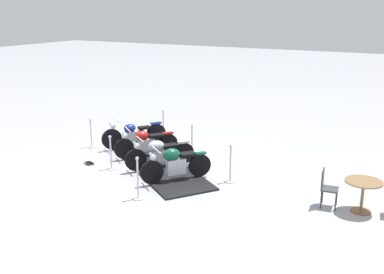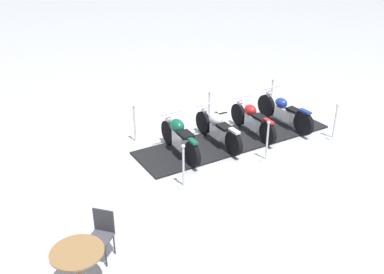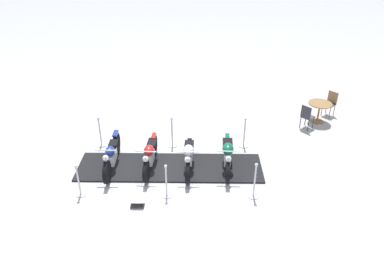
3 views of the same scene
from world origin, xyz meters
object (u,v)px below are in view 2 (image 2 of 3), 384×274
at_px(motorcycle_chrome, 217,128).
at_px(stanchion_left_rear, 183,173).
at_px(motorcycle_navy, 284,111).
at_px(info_placard, 221,111).
at_px(stanchion_left_front, 334,128).
at_px(stanchion_right_rear, 135,129).
at_px(stanchion_right_front, 271,98).
at_px(stanchion_left_mid, 267,148).
at_px(cafe_table, 78,260).
at_px(motorcycle_forest, 179,136).
at_px(stanchion_right_mid, 209,113).
at_px(motorcycle_maroon, 252,119).
at_px(cafe_chair_near_table, 102,232).

relative_size(motorcycle_chrome, stanchion_left_rear, 1.66).
relative_size(motorcycle_navy, info_placard, 4.53).
xyz_separation_m(motorcycle_chrome, stanchion_left_front, (-2.91, -1.68, -0.17)).
relative_size(stanchion_right_rear, info_placard, 2.61).
height_order(stanchion_right_front, stanchion_left_mid, stanchion_left_mid).
bearing_deg(cafe_table, stanchion_right_rear, -69.25).
bearing_deg(info_placard, stanchion_left_rear, -135.42).
distance_m(motorcycle_chrome, stanchion_left_mid, 1.52).
distance_m(motorcycle_forest, stanchion_left_rear, 1.55).
bearing_deg(stanchion_right_rear, motorcycle_navy, -142.85).
relative_size(info_placard, cafe_table, 0.50).
height_order(stanchion_left_rear, stanchion_right_mid, stanchion_left_rear).
height_order(motorcycle_maroon, motorcycle_chrome, motorcycle_chrome).
relative_size(stanchion_left_rear, info_placard, 2.53).
xyz_separation_m(stanchion_left_front, info_placard, (3.57, -0.48, -0.28)).
relative_size(motorcycle_forest, stanchion_right_mid, 1.62).
height_order(motorcycle_navy, motorcycle_chrome, motorcycle_navy).
distance_m(motorcycle_navy, motorcycle_forest, 3.59).
bearing_deg(motorcycle_chrome, motorcycle_navy, -88.77).
bearing_deg(cafe_table, motorcycle_maroon, -97.65).
bearing_deg(motorcycle_chrome, stanchion_right_front, -65.37).
height_order(stanchion_left_front, stanchion_right_mid, stanchion_left_front).
xyz_separation_m(stanchion_right_front, cafe_chair_near_table, (1.03, 8.30, 0.18)).
xyz_separation_m(stanchion_left_rear, cafe_table, (0.26, 3.54, 0.23)).
height_order(stanchion_left_rear, cafe_chair_near_table, stanchion_left_rear).
height_order(info_placard, cafe_chair_near_table, cafe_chair_near_table).
bearing_deg(stanchion_right_rear, motorcycle_forest, 171.30).
xyz_separation_m(motorcycle_maroon, cafe_table, (0.92, 6.83, 0.09)).
distance_m(motorcycle_maroon, motorcycle_forest, 2.39).
xyz_separation_m(stanchion_right_mid, cafe_chair_near_table, (-0.40, 6.30, 0.18)).
relative_size(motorcycle_navy, stanchion_right_rear, 1.74).
distance_m(motorcycle_forest, stanchion_right_rear, 1.49).
xyz_separation_m(motorcycle_navy, stanchion_left_front, (-1.51, 0.26, -0.15)).
height_order(motorcycle_navy, stanchion_left_rear, stanchion_left_rear).
bearing_deg(stanchion_left_front, motorcycle_chrome, 29.99).
xyz_separation_m(stanchion_right_front, stanchion_right_rear, (2.86, 4.00, 0.02)).
relative_size(stanchion_right_front, stanchion_left_mid, 0.93).
bearing_deg(motorcycle_navy, stanchion_right_rear, 72.11).
relative_size(stanchion_right_front, cafe_chair_near_table, 1.09).
distance_m(stanchion_right_front, stanchion_left_front, 2.71).
relative_size(stanchion_right_front, cafe_table, 1.17).
height_order(stanchion_left_front, stanchion_left_rear, stanchion_left_rear).
bearing_deg(stanchion_right_rear, cafe_chair_near_table, 113.11).
height_order(motorcycle_navy, motorcycle_maroon, motorcycle_navy).
relative_size(motorcycle_forest, stanchion_right_rear, 1.51).
height_order(motorcycle_navy, stanchion_left_mid, stanchion_left_mid).
bearing_deg(motorcycle_chrome, stanchion_right_rear, 55.99).
relative_size(stanchion_left_front, cafe_chair_near_table, 1.15).
distance_m(stanchion_left_mid, info_placard, 3.29).
height_order(stanchion_right_rear, info_placard, stanchion_right_rear).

